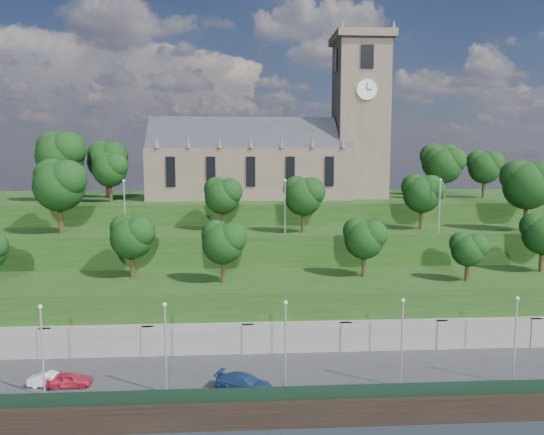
{
  "coord_description": "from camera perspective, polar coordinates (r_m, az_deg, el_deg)",
  "views": [
    {
      "loc": [
        -5.84,
        -40.43,
        21.87
      ],
      "look_at": [
        -1.4,
        30.0,
        13.62
      ],
      "focal_mm": 35.0,
      "sensor_mm": 36.0,
      "label": 1
    }
  ],
  "objects": [
    {
      "name": "trees_upper",
      "position": [
        69.05,
        3.5,
        3.3
      ],
      "size": [
        67.54,
        8.5,
        9.55
      ],
      "color": "black",
      "rests_on": "embankment_upper"
    },
    {
      "name": "retaining_wall",
      "position": [
        56.17,
        2.65,
        -13.51
      ],
      "size": [
        160.0,
        2.1,
        5.0
      ],
      "color": "slate",
      "rests_on": "ground"
    },
    {
      "name": "promenade",
      "position": [
        51.24,
        3.4,
        -17.38
      ],
      "size": [
        160.0,
        12.0,
        2.0
      ],
      "primitive_type": "cube",
      "color": "#2D2D30",
      "rests_on": "ground"
    },
    {
      "name": "trees_hilltop",
      "position": [
        85.01,
        -2.68,
        6.22
      ],
      "size": [
        73.78,
        15.48,
        10.64
      ],
      "color": "black",
      "rests_on": "hilltop"
    },
    {
      "name": "church",
      "position": [
        86.67,
        0.78,
        7.1
      ],
      "size": [
        38.6,
        12.35,
        27.6
      ],
      "color": "brown",
      "rests_on": "hilltop"
    },
    {
      "name": "car_middle",
      "position": [
        51.67,
        -22.75,
        -15.77
      ],
      "size": [
        3.74,
        1.61,
        1.2
      ],
      "primitive_type": "imported",
      "rotation": [
        0.0,
        0.0,
        1.48
      ],
      "color": "silver",
      "rests_on": "promenade"
    },
    {
      "name": "hilltop",
      "position": [
        91.75,
        0.08,
        -2.34
      ],
      "size": [
        160.0,
        32.0,
        15.0
      ],
      "primitive_type": "cube",
      "color": "#1A3812",
      "rests_on": "ground"
    },
    {
      "name": "embankment_lower",
      "position": [
        61.38,
        2.04,
        -10.26
      ],
      "size": [
        160.0,
        12.0,
        8.0
      ],
      "primitive_type": "cube",
      "color": "#1A3812",
      "rests_on": "ground"
    },
    {
      "name": "lamp_posts_upper",
      "position": [
        66.94,
        1.41,
        1.69
      ],
      "size": [
        40.36,
        0.36,
        6.95
      ],
      "color": "#B2B2B7",
      "rests_on": "embankment_upper"
    },
    {
      "name": "fence",
      "position": [
        45.7,
        4.29,
        -18.29
      ],
      "size": [
        160.0,
        0.1,
        1.2
      ],
      "primitive_type": "cube",
      "color": "black",
      "rests_on": "promenade"
    },
    {
      "name": "ground",
      "position": [
        46.34,
        4.36,
        -21.52
      ],
      "size": [
        320.0,
        320.0,
        0.0
      ],
      "primitive_type": "plane",
      "color": "#1C242D",
      "rests_on": "ground"
    },
    {
      "name": "quay_wall",
      "position": [
        45.78,
        4.39,
        -20.33
      ],
      "size": [
        160.0,
        0.5,
        2.2
      ],
      "primitive_type": "cube",
      "color": "black",
      "rests_on": "ground"
    },
    {
      "name": "car_left",
      "position": [
        50.93,
        -20.95,
        -15.97
      ],
      "size": [
        3.84,
        1.72,
        1.28
      ],
      "primitive_type": "imported",
      "rotation": [
        0.0,
        0.0,
        1.63
      ],
      "color": "#AF1D31",
      "rests_on": "promenade"
    },
    {
      "name": "car_right",
      "position": [
        47.05,
        -2.99,
        -17.35
      ],
      "size": [
        5.4,
        3.95,
        1.45
      ],
      "primitive_type": "imported",
      "rotation": [
        0.0,
        0.0,
        1.14
      ],
      "color": "navy",
      "rests_on": "promenade"
    },
    {
      "name": "embankment_upper",
      "position": [
        71.46,
        1.17,
        -6.16
      ],
      "size": [
        160.0,
        10.0,
        12.0
      ],
      "primitive_type": "cube",
      "color": "#1A3812",
      "rests_on": "ground"
    },
    {
      "name": "lamp_posts_promenade",
      "position": [
        45.75,
        1.45,
        -12.92
      ],
      "size": [
        60.36,
        0.36,
        7.86
      ],
      "color": "#B2B2B7",
      "rests_on": "promenade"
    },
    {
      "name": "trees_lower",
      "position": [
        59.77,
        1.72,
        -2.26
      ],
      "size": [
        67.62,
        8.53,
        7.25
      ],
      "color": "black",
      "rests_on": "embankment_lower"
    }
  ]
}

